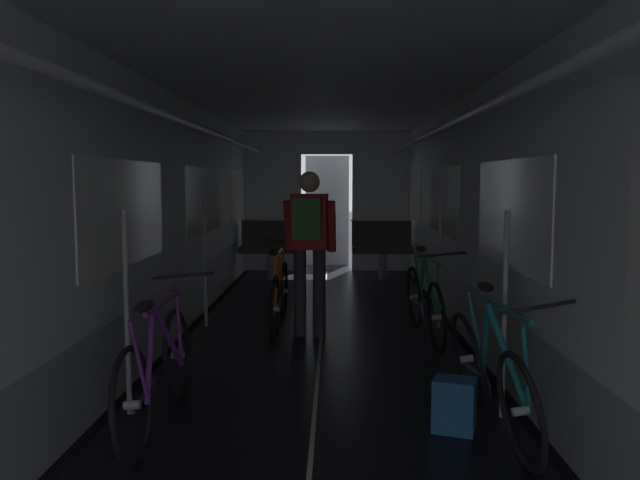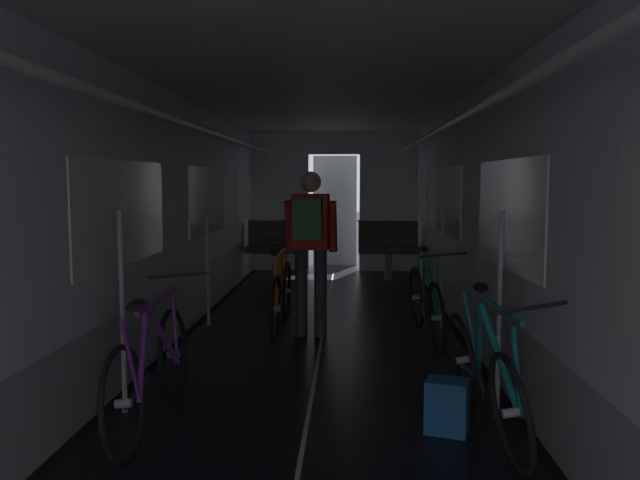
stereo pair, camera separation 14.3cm
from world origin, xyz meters
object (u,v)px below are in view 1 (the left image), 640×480
at_px(bench_seat_far_left, 270,244).
at_px(bicycle_purple, 158,370).
at_px(person_cyclist_aisle, 309,238).
at_px(bicycle_teal, 491,374).
at_px(bicycle_green, 425,301).
at_px(bicycle_orange_in_aisle, 279,295).
at_px(bench_seat_far_right, 382,244).
at_px(backpack_on_floor, 454,405).

xyz_separation_m(bench_seat_far_left, bicycle_purple, (-0.10, -6.22, -0.18)).
relative_size(bicycle_purple, person_cyclist_aisle, 1.00).
relative_size(bench_seat_far_left, bicycle_teal, 0.58).
bearing_deg(bicycle_purple, person_cyclist_aisle, 69.91).
xyz_separation_m(bicycle_green, bicycle_orange_in_aisle, (-1.49, 0.32, 0.00)).
bearing_deg(bicycle_green, bench_seat_far_left, 116.73).
bearing_deg(bicycle_orange_in_aisle, bench_seat_far_left, 97.29).
bearing_deg(bench_seat_far_left, bicycle_teal, -71.99).
distance_m(bench_seat_far_right, bicycle_orange_in_aisle, 3.80).
xyz_separation_m(bench_seat_far_left, bench_seat_far_right, (1.80, 0.00, 0.00)).
bearing_deg(bicycle_teal, bicycle_green, 91.95).
height_order(bench_seat_far_right, bicycle_purple, bench_seat_far_right).
xyz_separation_m(bicycle_purple, bicycle_orange_in_aisle, (0.55, 2.67, 0.00)).
relative_size(bicycle_teal, backpack_on_floor, 4.99).
xyz_separation_m(bench_seat_far_right, backpack_on_floor, (0.00, -6.23, -0.40)).
xyz_separation_m(bench_seat_far_right, bicycle_orange_in_aisle, (-1.35, -3.54, -0.18)).
xyz_separation_m(bicycle_teal, bicycle_green, (-0.08, 2.37, 0.00)).
bearing_deg(backpack_on_floor, bicycle_purple, 179.72).
relative_size(bench_seat_far_right, bicycle_teal, 0.58).
height_order(bench_seat_far_left, bicycle_orange_in_aisle, bench_seat_far_left).
bearing_deg(person_cyclist_aisle, backpack_on_floor, -67.10).
bearing_deg(bicycle_purple, bench_seat_far_right, 73.04).
bearing_deg(person_cyclist_aisle, bicycle_teal, -62.83).
xyz_separation_m(bicycle_purple, backpack_on_floor, (1.90, -0.01, -0.21)).
height_order(bicycle_teal, bicycle_purple, bicycle_teal).
bearing_deg(bicycle_teal, bicycle_orange_in_aisle, 120.32).
height_order(bicycle_orange_in_aisle, backpack_on_floor, bicycle_orange_in_aisle).
xyz_separation_m(bench_seat_far_left, bicycle_teal, (2.03, -6.24, -0.19)).
bearing_deg(backpack_on_floor, bicycle_orange_in_aisle, 116.72).
distance_m(bench_seat_far_left, bench_seat_far_right, 1.80).
bearing_deg(bicycle_purple, bicycle_orange_in_aisle, 78.38).
relative_size(bicycle_green, person_cyclist_aisle, 1.00).
bearing_deg(person_cyclist_aisle, bench_seat_far_left, 101.61).
height_order(bicycle_teal, backpack_on_floor, bicycle_teal).
bearing_deg(bicycle_purple, bicycle_green, 48.98).
distance_m(bicycle_teal, person_cyclist_aisle, 2.80).
relative_size(bench_seat_far_right, bicycle_green, 0.58).
xyz_separation_m(bench_seat_far_right, person_cyclist_aisle, (-1.02, -3.81, 0.45)).
bearing_deg(bicycle_teal, bench_seat_far_left, 108.01).
xyz_separation_m(bench_seat_far_right, bicycle_green, (0.15, -3.87, -0.18)).
height_order(bicycle_teal, bicycle_green, bicycle_teal).
relative_size(bicycle_purple, bicycle_orange_in_aisle, 1.00).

